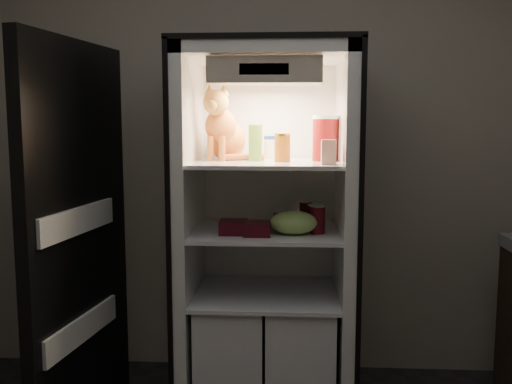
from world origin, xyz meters
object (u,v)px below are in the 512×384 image
refrigerator (267,255)px  mayo_tub (272,148)px  grape_bag (294,223)px  berry_box_right (257,229)px  pepper_jar (326,138)px  soda_can_b (314,217)px  salsa_jar (282,148)px  soda_can_a (306,213)px  condiment_jar (280,219)px  parmesan_shaker (255,143)px  berry_box_left (234,227)px  soda_can_c (318,220)px  cream_carton (329,152)px  tabby_cat (224,132)px

refrigerator → mayo_tub: size_ratio=15.31×
grape_bag → berry_box_right: bearing=-167.4°
pepper_jar → soda_can_b: 0.40m
refrigerator → salsa_jar: size_ratio=13.39×
soda_can_a → pepper_jar: bearing=-49.6°
refrigerator → condiment_jar: 0.21m
parmesan_shaker → salsa_jar: parmesan_shaker is taller
soda_can_b → soda_can_a: bearing=108.1°
berry_box_left → refrigerator: bearing=49.4°
parmesan_shaker → condiment_jar: bearing=8.8°
soda_can_a → soda_can_c: size_ratio=0.90×
refrigerator → soda_can_b: size_ratio=14.75×
condiment_jar → berry_box_left: condiment_jar is taller
cream_carton → soda_can_c: bearing=110.9°
soda_can_b → berry_box_left: bearing=-160.0°
mayo_tub → cream_carton: size_ratio=1.06×
parmesan_shaker → cream_carton: (0.35, -0.20, -0.03)m
tabby_cat → condiment_jar: size_ratio=3.95×
refrigerator → mayo_tub: bearing=74.4°
refrigerator → parmesan_shaker: bearing=-134.2°
parmesan_shaker → soda_can_c: bearing=-16.0°
grape_bag → pepper_jar: bearing=43.6°
cream_carton → tabby_cat: bearing=151.0°
mayo_tub → pepper_jar: size_ratio=0.54×
condiment_jar → grape_bag: size_ratio=0.43×
refrigerator → condiment_jar: (0.07, -0.04, 0.20)m
pepper_jar → berry_box_left: (-0.45, -0.16, -0.43)m
mayo_tub → berry_box_right: 0.49m
refrigerator → berry_box_right: size_ratio=14.57×
grape_bag → soda_can_b: bearing=53.3°
mayo_tub → soda_can_c: (0.23, -0.23, -0.34)m
refrigerator → salsa_jar: refrigerator is taller
pepper_jar → soda_can_a: pepper_jar is taller
cream_carton → grape_bag: bearing=153.1°
mayo_tub → berry_box_left: size_ratio=0.92×
refrigerator → soda_can_c: bearing=-30.2°
soda_can_a → grape_bag: size_ratio=0.54×
grape_bag → berry_box_right: 0.18m
pepper_jar → refrigerator: bearing=174.9°
pepper_jar → berry_box_right: bearing=-150.4°
parmesan_shaker → cream_carton: size_ratio=1.58×
tabby_cat → mayo_tub: 0.27m
mayo_tub → soda_can_a: (0.18, -0.00, -0.35)m
soda_can_a → soda_can_c: soda_can_c is taller
soda_can_a → berry_box_right: soda_can_a is taller
mayo_tub → soda_can_b: size_ratio=0.96×
salsa_jar → grape_bag: salsa_jar is taller
refrigerator → parmesan_shaker: (-0.06, -0.06, 0.59)m
refrigerator → soda_can_b: (0.24, -0.04, 0.21)m
salsa_jar → grape_bag: (0.06, -0.08, -0.36)m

